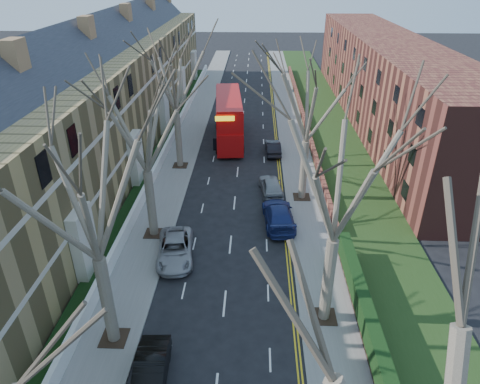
# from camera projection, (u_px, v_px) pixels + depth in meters

# --- Properties ---
(pavement_left) EXTENTS (3.00, 102.00, 0.12)m
(pavement_left) POSITION_uv_depth(u_px,v_px,m) (192.00, 128.00, 51.90)
(pavement_left) COLOR slate
(pavement_left) RESTS_ON ground
(pavement_right) EXTENTS (3.00, 102.00, 0.12)m
(pavement_right) POSITION_uv_depth(u_px,v_px,m) (291.00, 129.00, 51.50)
(pavement_right) COLOR slate
(pavement_right) RESTS_ON ground
(terrace_left) EXTENTS (9.70, 78.00, 13.60)m
(terrace_left) POSITION_uv_depth(u_px,v_px,m) (102.00, 102.00, 42.52)
(terrace_left) COLOR #9B854F
(terrace_left) RESTS_ON ground
(flats_right) EXTENTS (13.97, 54.00, 10.00)m
(flats_right) POSITION_uv_depth(u_px,v_px,m) (385.00, 81.00, 52.30)
(flats_right) COLOR brown
(flats_right) RESTS_ON ground
(front_wall_left) EXTENTS (0.30, 78.00, 1.00)m
(front_wall_left) POSITION_uv_depth(u_px,v_px,m) (166.00, 149.00, 44.65)
(front_wall_left) COLOR white
(front_wall_left) RESTS_ON ground
(grass_verge_right) EXTENTS (6.00, 102.00, 0.06)m
(grass_verge_right) POSITION_uv_depth(u_px,v_px,m) (329.00, 129.00, 51.31)
(grass_verge_right) COLOR #203A15
(grass_verge_right) RESTS_ON ground
(tree_left_mid) EXTENTS (10.50, 10.50, 14.71)m
(tree_left_mid) POSITION_uv_depth(u_px,v_px,m) (84.00, 181.00, 18.36)
(tree_left_mid) COLOR brown
(tree_left_mid) RESTS_ON ground
(tree_left_far) EXTENTS (10.15, 10.15, 14.22)m
(tree_left_far) POSITION_uv_depth(u_px,v_px,m) (141.00, 115.00, 27.30)
(tree_left_far) COLOR brown
(tree_left_far) RESTS_ON ground
(tree_left_dist) EXTENTS (10.50, 10.50, 14.71)m
(tree_left_dist) POSITION_uv_depth(u_px,v_px,m) (173.00, 68.00, 37.70)
(tree_left_dist) COLOR brown
(tree_left_dist) RESTS_ON ground
(tree_right_mid) EXTENTS (10.50, 10.50, 14.71)m
(tree_right_mid) POSITION_uv_depth(u_px,v_px,m) (343.00, 165.00, 19.74)
(tree_right_mid) COLOR brown
(tree_right_mid) RESTS_ON ground
(tree_right_far) EXTENTS (10.15, 10.15, 14.22)m
(tree_right_far) POSITION_uv_depth(u_px,v_px,m) (310.00, 91.00, 32.20)
(tree_right_far) COLOR brown
(tree_right_far) RESTS_ON ground
(double_decker_bus) EXTENTS (3.72, 12.06, 4.93)m
(double_decker_bus) POSITION_uv_depth(u_px,v_px,m) (229.00, 119.00, 47.44)
(double_decker_bus) COLOR #B10C0C
(double_decker_bus) RESTS_ON ground
(car_left_mid) EXTENTS (1.73, 4.32, 1.40)m
(car_left_mid) POSITION_uv_depth(u_px,v_px,m) (151.00, 373.00, 20.23)
(car_left_mid) COLOR black
(car_left_mid) RESTS_ON ground
(car_left_far) EXTENTS (2.96, 5.33, 1.41)m
(car_left_far) POSITION_uv_depth(u_px,v_px,m) (175.00, 249.00, 28.92)
(car_left_far) COLOR #949499
(car_left_far) RESTS_ON ground
(car_right_near) EXTENTS (2.65, 5.60, 1.58)m
(car_right_near) POSITION_uv_depth(u_px,v_px,m) (279.00, 215.00, 32.67)
(car_right_near) COLOR navy
(car_right_near) RESTS_ON ground
(car_right_mid) EXTENTS (2.31, 4.56, 1.49)m
(car_right_mid) POSITION_uv_depth(u_px,v_px,m) (271.00, 186.00, 37.04)
(car_right_mid) COLOR gray
(car_right_mid) RESTS_ON ground
(car_right_far) EXTENTS (1.64, 4.22, 1.37)m
(car_right_far) POSITION_uv_depth(u_px,v_px,m) (273.00, 148.00, 44.80)
(car_right_far) COLOR black
(car_right_far) RESTS_ON ground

